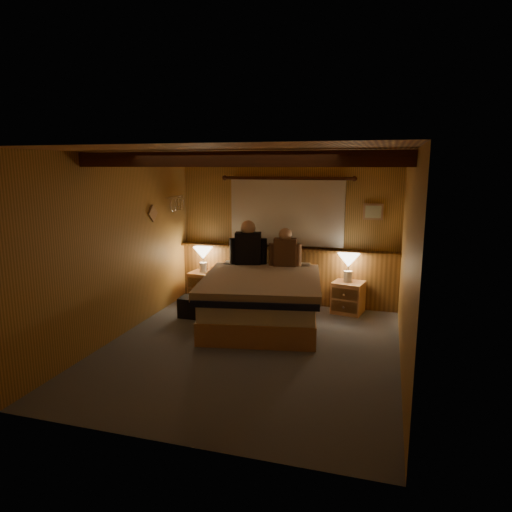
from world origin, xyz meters
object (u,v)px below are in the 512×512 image
at_px(nightstand_right, 348,297).
at_px(lamp_right, 348,262).
at_px(person_left, 248,246).
at_px(nightstand_left, 204,286).
at_px(lamp_left, 203,254).
at_px(duffel_bag, 197,307).
at_px(person_right, 285,250).
at_px(bed, 262,298).

relative_size(nightstand_right, lamp_right, 1.18).
height_order(nightstand_right, person_left, person_left).
bearing_deg(person_left, lamp_right, -7.18).
xyz_separation_m(nightstand_left, nightstand_right, (2.40, 0.00, 0.00)).
height_order(nightstand_right, lamp_left, lamp_left).
relative_size(nightstand_right, duffel_bag, 1.03).
bearing_deg(lamp_right, person_right, -172.60).
bearing_deg(lamp_left, person_left, -9.33).
bearing_deg(duffel_bag, nightstand_right, 20.92).
bearing_deg(person_left, lamp_left, 157.94).
xyz_separation_m(nightstand_left, lamp_left, (-0.01, 0.01, 0.54)).
xyz_separation_m(nightstand_right, lamp_right, (-0.02, 0.02, 0.55)).
bearing_deg(lamp_right, person_left, -174.45).
height_order(nightstand_left, person_left, person_left).
distance_m(bed, lamp_left, 1.57).
relative_size(bed, person_left, 3.20).
bearing_deg(nightstand_left, person_left, -2.95).
bearing_deg(duffel_bag, bed, 0.73).
bearing_deg(nightstand_right, bed, -132.34).
relative_size(lamp_left, person_right, 0.68).
height_order(lamp_right, duffel_bag, lamp_right).
relative_size(lamp_right, person_right, 0.71).
xyz_separation_m(bed, lamp_left, (-1.26, 0.84, 0.42)).
bearing_deg(person_right, lamp_left, 167.29).
relative_size(lamp_right, duffel_bag, 0.87).
bearing_deg(lamp_left, duffel_bag, -74.44).
xyz_separation_m(nightstand_right, lamp_left, (-2.41, 0.01, 0.54)).
bearing_deg(duffel_bag, lamp_right, 21.62).
bearing_deg(nightstand_left, person_right, 1.76).
height_order(bed, duffel_bag, bed).
bearing_deg(person_right, person_left, 174.24).
height_order(bed, person_left, person_left).
bearing_deg(nightstand_right, duffel_bag, -146.71).
bearing_deg(lamp_left, bed, -33.61).
xyz_separation_m(nightstand_right, person_right, (-0.98, -0.10, 0.71)).
relative_size(nightstand_left, duffel_bag, 0.97).
xyz_separation_m(nightstand_left, person_left, (0.82, -0.13, 0.75)).
xyz_separation_m(bed, person_right, (0.17, 0.72, 0.58)).
bearing_deg(nightstand_right, person_left, -163.36).
height_order(bed, nightstand_right, bed).
xyz_separation_m(bed, duffel_bag, (-1.02, -0.02, -0.21)).
relative_size(nightstand_left, person_right, 0.79).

